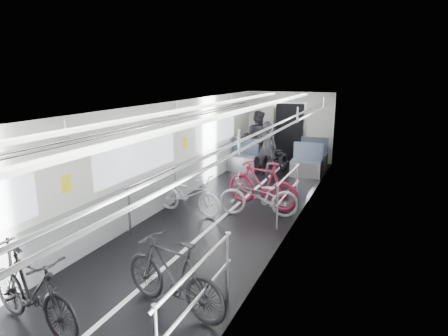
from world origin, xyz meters
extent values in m
cube|color=black|center=(0.00, 0.00, 0.00)|extent=(3.00, 14.00, 0.01)
cube|color=white|center=(0.00, 0.00, 2.40)|extent=(3.00, 14.00, 0.02)
cube|color=silver|center=(-1.50, 0.00, 1.20)|extent=(0.02, 14.00, 2.40)
cube|color=silver|center=(1.50, 0.00, 1.20)|extent=(0.02, 14.00, 2.40)
cube|color=silver|center=(0.00, 7.00, 1.20)|extent=(3.00, 0.02, 2.40)
cube|color=white|center=(0.00, 0.00, 0.01)|extent=(0.08, 13.80, 0.01)
cube|color=gray|center=(-1.47, 0.00, 0.45)|extent=(0.01, 13.90, 0.90)
cube|color=gray|center=(1.47, 0.00, 0.45)|extent=(0.01, 13.90, 0.90)
cube|color=white|center=(-1.47, 0.00, 1.40)|extent=(0.01, 10.80, 0.75)
cube|color=white|center=(1.47, 0.00, 1.40)|extent=(0.01, 10.80, 0.75)
cube|color=white|center=(-0.55, 0.00, 2.34)|extent=(0.14, 13.40, 0.05)
cube|color=white|center=(0.55, 0.00, 2.34)|extent=(0.14, 13.40, 0.05)
cube|color=black|center=(0.00, 6.94, 1.00)|extent=(0.95, 0.10, 2.00)
imported|color=black|center=(-0.65, -3.54, 0.51)|extent=(1.75, 0.79, 1.02)
imported|color=silver|center=(-0.78, 0.81, 0.44)|extent=(1.76, 0.85, 0.88)
imported|color=black|center=(0.72, -2.57, 0.51)|extent=(1.77, 0.89, 1.02)
imported|color=#A7A6AB|center=(0.68, 1.23, 0.45)|extent=(1.82, 0.97, 0.91)
imported|color=maroon|center=(0.59, 1.83, 0.55)|extent=(1.89, 0.92, 1.09)
imported|color=black|center=(0.17, 4.80, 0.45)|extent=(0.79, 1.78, 0.90)
imported|color=black|center=(-0.18, 4.80, 0.82)|extent=(0.63, 0.45, 1.63)
imported|color=#2B272E|center=(-0.85, 6.03, 0.90)|extent=(1.00, 0.85, 1.81)
camera|label=1|loc=(3.09, -6.65, 3.05)|focal=32.00mm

